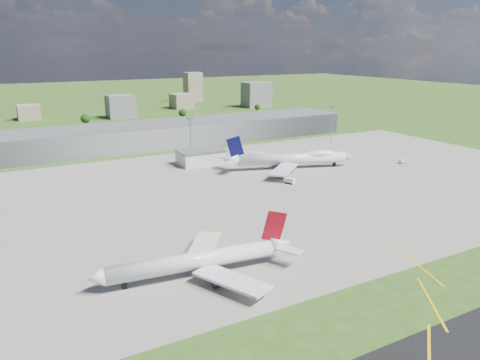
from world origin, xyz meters
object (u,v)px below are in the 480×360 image
airliner_red_twin (200,261)px  airliner_blue_quad (292,159)px  van_white_far (402,162)px  van_white_near (290,181)px  tug_yellow (214,234)px

airliner_red_twin → airliner_blue_quad: (98.90, 92.77, 0.88)m
airliner_blue_quad → van_white_far: size_ratio=16.26×
airliner_blue_quad → van_white_near: airliner_blue_quad is taller
van_white_near → airliner_blue_quad: bearing=-58.6°
airliner_red_twin → van_white_near: bearing=-133.3°
tug_yellow → van_white_far: 153.67m
tug_yellow → van_white_near: van_white_near is taller
airliner_red_twin → van_white_far: bearing=-150.1°
airliner_red_twin → van_white_far: airliner_red_twin is taller
van_white_far → van_white_near: bearing=167.3°
airliner_red_twin → van_white_near: 104.83m
van_white_far → tug_yellow: bearing=-177.1°
van_white_near → van_white_far: (82.98, 2.98, -0.29)m
airliner_blue_quad → tug_yellow: size_ratio=16.12×
van_white_near → van_white_far: 83.03m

